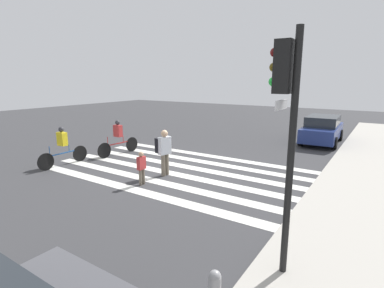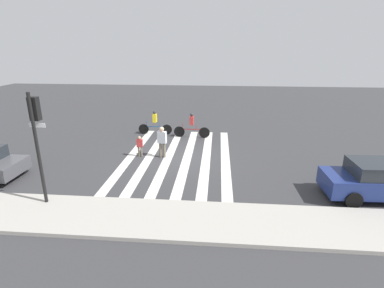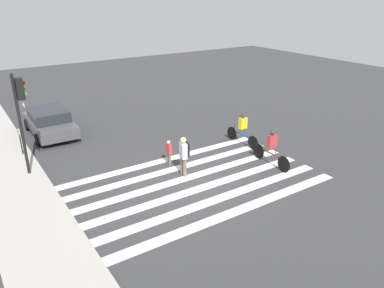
% 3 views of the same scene
% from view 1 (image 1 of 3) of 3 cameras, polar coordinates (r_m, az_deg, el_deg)
% --- Properties ---
extents(ground_plane, '(60.00, 60.00, 0.00)m').
position_cam_1_polar(ground_plane, '(12.01, -3.03, -4.84)').
color(ground_plane, '#38383A').
extents(sidewalk_curb, '(36.00, 2.50, 0.14)m').
position_cam_1_polar(sidewalk_curb, '(9.88, 28.15, -9.72)').
color(sidewalk_curb, '#ADA89E').
rests_on(sidewalk_curb, ground_plane).
extents(crosswalk_stripes, '(5.64, 10.00, 0.01)m').
position_cam_1_polar(crosswalk_stripes, '(12.01, -3.03, -4.82)').
color(crosswalk_stripes, silver).
rests_on(crosswalk_stripes, ground_plane).
extents(traffic_light, '(0.60, 0.50, 4.33)m').
position_cam_1_polar(traffic_light, '(5.13, 17.47, 6.25)').
color(traffic_light, black).
rests_on(traffic_light, ground_plane).
extents(pedestrian_child_with_backpack, '(0.51, 0.47, 1.72)m').
position_cam_1_polar(pedestrian_child_with_backpack, '(11.07, -5.41, -0.96)').
color(pedestrian_child_with_backpack, '#6B6051').
rests_on(pedestrian_child_with_backpack, ground_plane).
extents(pedestrian_adult_tall_backpack, '(0.33, 0.17, 1.16)m').
position_cam_1_polar(pedestrian_adult_tall_backpack, '(10.24, -9.60, -4.20)').
color(pedestrian_adult_tall_backpack, '#6B6051').
rests_on(pedestrian_adult_tall_backpack, ground_plane).
extents(cyclist_mid_street, '(2.38, 0.41, 1.65)m').
position_cam_1_polar(cyclist_mid_street, '(14.53, -13.88, 1.36)').
color(cyclist_mid_street, black).
rests_on(cyclist_mid_street, ground_plane).
extents(cyclist_near_curb, '(2.29, 0.40, 1.64)m').
position_cam_1_polar(cyclist_near_curb, '(13.40, -23.41, -0.21)').
color(cyclist_near_curb, black).
rests_on(cyclist_near_curb, ground_plane).
extents(car_parked_silver_sedan, '(4.37, 1.98, 1.53)m').
position_cam_1_polar(car_parked_silver_sedan, '(18.29, 23.54, 2.58)').
color(car_parked_silver_sedan, navy).
rests_on(car_parked_silver_sedan, ground_plane).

